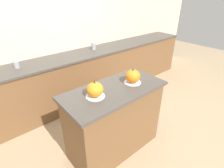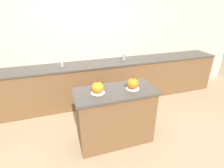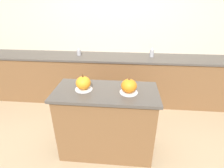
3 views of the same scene
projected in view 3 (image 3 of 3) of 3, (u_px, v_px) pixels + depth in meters
The scene contains 8 objects.
ground_plane at pixel (107, 148), 2.47m from camera, with size 12.00×12.00×0.00m, color tan.
wall_back at pixel (116, 36), 3.42m from camera, with size 8.00×0.06×2.50m.
kitchen_island at pixel (106, 122), 2.26m from camera, with size 1.24×0.59×0.93m.
back_counter at pixel (114, 79), 3.47m from camera, with size 6.00×0.60×0.93m.
pumpkin_cake_left at pixel (83, 83), 2.05m from camera, with size 0.21×0.21×0.21m.
pumpkin_cake_right at pixel (129, 86), 1.98m from camera, with size 0.21×0.21×0.20m.
bottle_tall at pixel (152, 52), 3.22m from camera, with size 0.08×0.08×0.19m.
bottle_short at pixel (79, 52), 3.31m from camera, with size 0.08×0.08×0.14m.
Camera 3 is at (0.24, -1.80, 1.90)m, focal length 28.00 mm.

